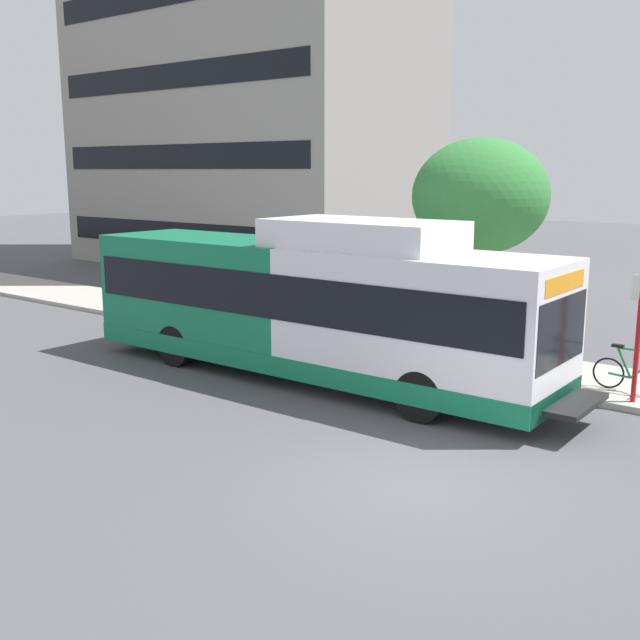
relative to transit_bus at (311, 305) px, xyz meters
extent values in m
plane|color=#4C4C51|center=(-3.71, 3.08, -1.70)|extent=(120.00, 120.00, 0.00)
cube|color=#A8A399|center=(3.29, 1.08, -1.63)|extent=(3.00, 56.00, 0.14)
cube|color=white|center=(0.00, -2.82, -0.02)|extent=(2.54, 5.80, 2.73)
cube|color=#14724C|center=(0.00, 2.98, -0.02)|extent=(2.54, 5.80, 2.73)
cube|color=#14724C|center=(0.00, 0.08, -1.16)|extent=(2.57, 11.60, 0.44)
cube|color=black|center=(0.00, 0.08, 0.35)|extent=(2.58, 11.25, 0.96)
cube|color=black|center=(0.00, -5.68, 0.15)|extent=(2.34, 0.10, 1.24)
cube|color=orange|center=(0.00, -5.69, 1.02)|extent=(1.91, 0.08, 0.32)
cube|color=white|center=(0.00, -1.37, 1.65)|extent=(2.16, 4.06, 0.60)
cube|color=black|center=(0.00, -6.07, -1.15)|extent=(1.78, 0.60, 0.10)
cylinder|color=black|center=(-1.13, -3.51, -1.20)|extent=(0.30, 1.00, 1.00)
cylinder|color=black|center=(1.13, -3.51, -1.20)|extent=(0.30, 1.00, 1.00)
cylinder|color=black|center=(-1.13, 3.27, -1.20)|extent=(0.30, 1.00, 1.00)
cylinder|color=black|center=(1.13, 3.27, -1.20)|extent=(0.30, 1.00, 1.00)
cylinder|color=red|center=(2.15, -6.48, -0.26)|extent=(0.10, 0.10, 2.60)
torus|color=black|center=(2.81, -5.78, -1.23)|extent=(0.04, 0.66, 0.66)
cylinder|color=#19723F|center=(2.81, -6.08, -0.96)|extent=(0.05, 0.34, 0.62)
cylinder|color=#19723F|center=(2.81, -6.38, -0.66)|extent=(0.05, 0.90, 0.05)
cylinder|color=#19723F|center=(2.81, -6.00, -1.25)|extent=(0.05, 0.45, 0.08)
cube|color=black|center=(2.81, -5.93, -0.62)|extent=(0.12, 0.24, 0.06)
cylinder|color=#4C3823|center=(4.39, -1.92, -0.25)|extent=(0.28, 0.28, 2.62)
ellipsoid|color=#337A38|center=(4.39, -1.92, 2.33)|extent=(3.39, 3.39, 2.88)
cube|color=black|center=(15.63, 16.12, 0.05)|extent=(10.17, 15.59, 1.10)
cube|color=black|center=(15.63, 16.12, 3.56)|extent=(10.17, 15.59, 1.10)
cube|color=black|center=(15.63, 16.12, 7.07)|extent=(10.17, 15.59, 1.10)
cube|color=black|center=(15.63, 16.12, 10.58)|extent=(10.17, 15.59, 1.10)
camera|label=1|loc=(-13.01, -10.25, 2.97)|focal=42.07mm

